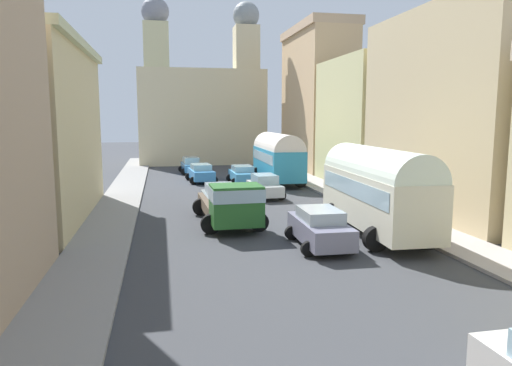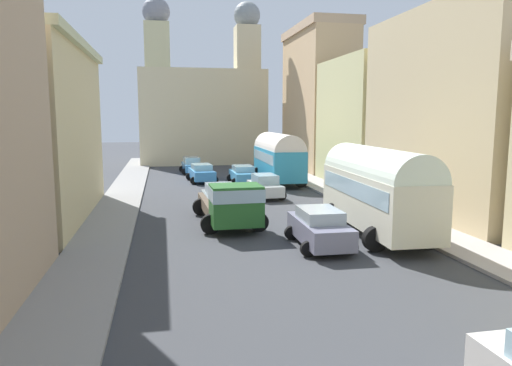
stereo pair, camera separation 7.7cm
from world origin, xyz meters
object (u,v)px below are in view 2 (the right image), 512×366
Objects in this scene: car_0 at (221,199)px; car_6 at (243,174)px; parked_bus_2 at (278,156)px; cargo_truck_0 at (230,203)px; car_1 at (202,173)px; parked_bus_1 at (376,187)px; car_4 at (319,228)px; car_2 at (192,165)px; car_5 at (265,186)px.

car_6 is at bearing 74.62° from car_0.
car_0 is (-5.97, -11.20, -1.38)m from parked_bus_2.
cargo_truck_0 is 1.65× the size of car_1.
cargo_truck_0 is at bearing -112.26° from parked_bus_2.
parked_bus_2 is 1.21× the size of cargo_truck_0.
car_1 is (-6.00, 1.76, -1.42)m from parked_bus_2.
parked_bus_2 is 6.41m from car_1.
parked_bus_1 is 2.02× the size of car_6.
cargo_truck_0 reaches higher than car_4.
car_6 is at bearing 99.82° from parked_bus_1.
parked_bus_2 reaches higher than parked_bus_1.
car_0 is at bearing 112.04° from car_4.
car_0 is (-6.21, 6.18, -1.38)m from parked_bus_1.
car_2 is (-6.42, 7.96, -1.41)m from parked_bus_2.
car_4 is at bearing -98.70° from parked_bus_2.
car_6 is at bearing -24.92° from car_1.
car_2 is at bearing 115.17° from car_6.
car_0 is 19.17m from car_2.
car_0 reaches higher than car_4.
car_6 is at bearing -64.83° from car_2.
car_0 is at bearing 135.17° from parked_bus_1.
car_6 is (3.13, 14.80, -0.42)m from cargo_truck_0.
car_1 is 9.14m from car_5.
parked_bus_1 is at bearing -24.71° from cargo_truck_0.
car_0 is (-0.02, 3.33, -0.35)m from cargo_truck_0.
parked_bus_2 reaches higher than car_0.
cargo_truck_0 reaches higher than car_0.
car_2 is 8.49m from car_6.
parked_bus_1 reaches higher than car_5.
parked_bus_2 is 12.76m from car_0.
parked_bus_2 is at bearing -5.68° from car_6.
parked_bus_1 reaches higher than car_4.
car_1 is at bearing 163.65° from parked_bus_2.
car_4 is 1.00× the size of car_6.
parked_bus_2 is at bearing 90.80° from parked_bus_1.
parked_bus_1 is 26.24m from car_2.
car_4 is at bearing -91.65° from car_5.
parked_bus_2 is at bearing -51.11° from car_2.
parked_bus_1 reaches higher than car_1.
parked_bus_1 reaches higher than car_2.
car_1 is 1.03× the size of car_4.
cargo_truck_0 is 1.71× the size of car_6.
parked_bus_2 reaches higher than car_6.
car_1 is at bearing 155.08° from car_6.
car_2 is at bearing 91.22° from cargo_truck_0.
car_2 is (-0.46, 19.16, -0.03)m from car_0.
parked_bus_2 is 2.10× the size of car_2.
parked_bus_1 is at bearing -75.43° from car_5.
car_2 is at bearing 104.74° from parked_bus_1.
parked_bus_2 is 7.29m from car_5.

